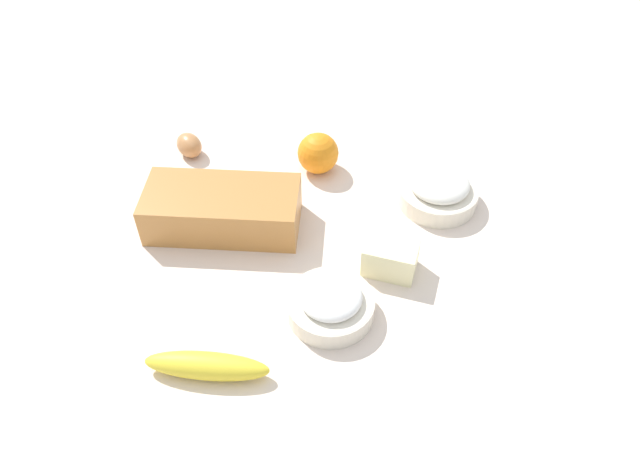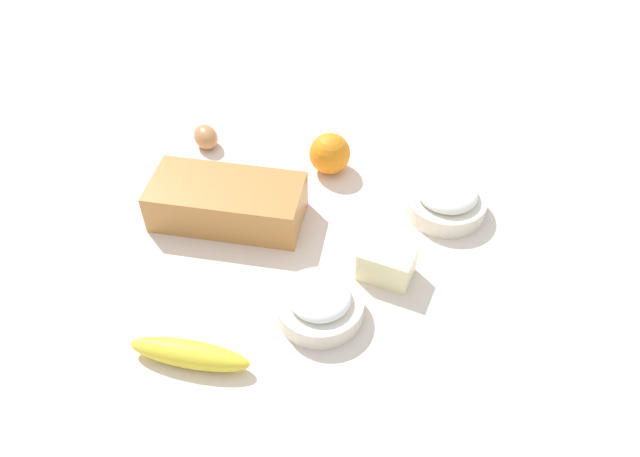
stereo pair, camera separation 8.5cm
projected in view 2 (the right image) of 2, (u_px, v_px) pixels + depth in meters
name	position (u px, v px, depth m)	size (l,w,h in m)	color
ground_plane	(320.00, 248.00, 1.13)	(2.40, 2.40, 0.02)	beige
loaf_pan	(227.00, 201.00, 1.14)	(0.29, 0.14, 0.08)	#B77A3D
flour_bowl	(446.00, 199.00, 1.16)	(0.15, 0.15, 0.07)	silver
sugar_bowl	(320.00, 303.00, 0.99)	(0.14, 0.14, 0.06)	silver
banana	(190.00, 354.00, 0.93)	(0.19, 0.04, 0.04)	yellow
orange_fruit	(330.00, 153.00, 1.24)	(0.08, 0.08, 0.08)	orange
butter_block	(387.00, 263.00, 1.05)	(0.09, 0.06, 0.06)	#F4EDB2
egg_near_butter	(206.00, 137.00, 1.31)	(0.05, 0.05, 0.07)	#BA7E4C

